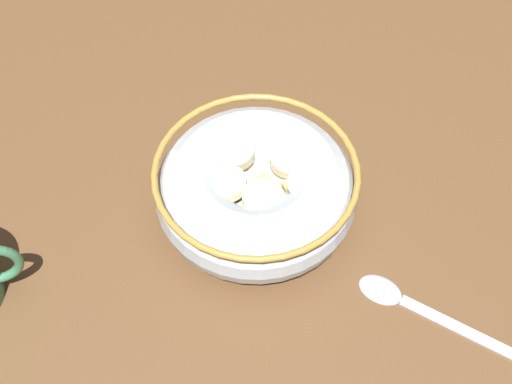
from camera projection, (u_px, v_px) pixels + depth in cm
name	position (u px, v px, depth cm)	size (l,w,h in cm)	color
ground_plane	(256.00, 216.00, 62.98)	(103.69, 103.69, 2.00)	brown
cereal_bowl	(256.00, 189.00, 59.33)	(18.22, 18.22, 6.45)	#B2BCC6
spoon	(409.00, 302.00, 56.30)	(12.29, 12.08, 0.80)	#B7B7BC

